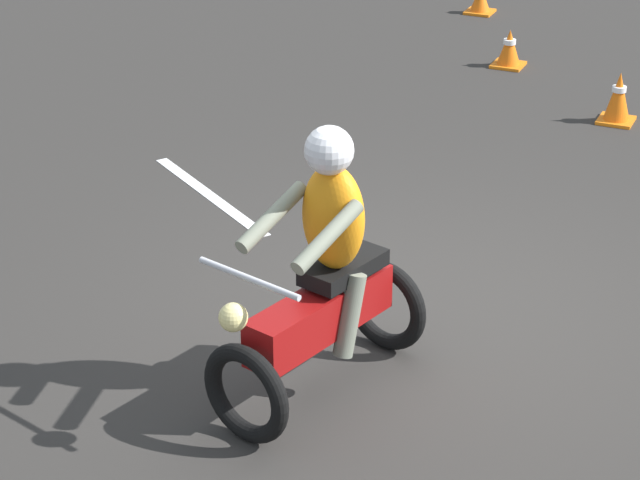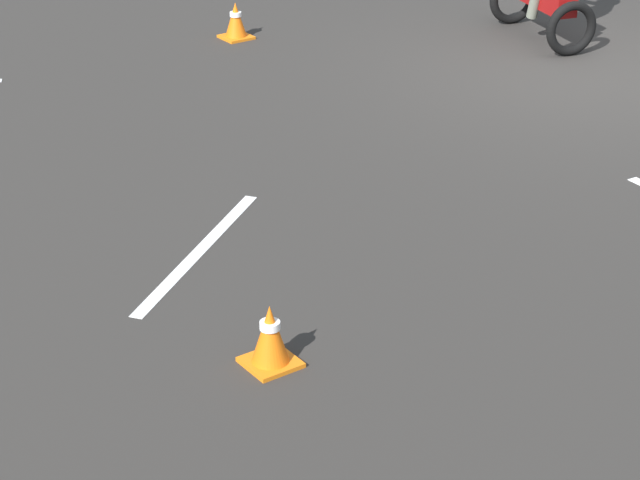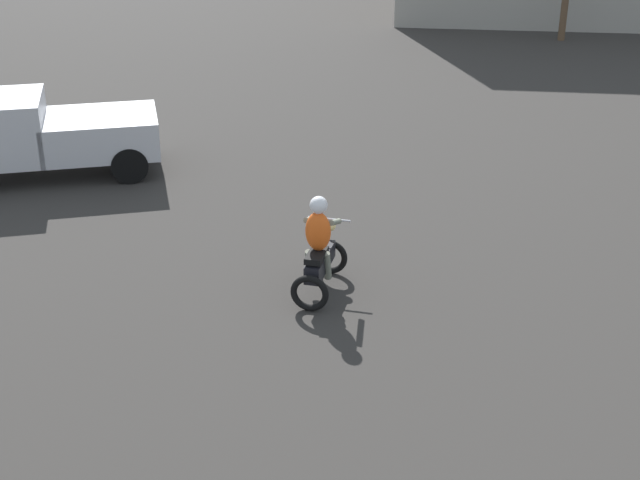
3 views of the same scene
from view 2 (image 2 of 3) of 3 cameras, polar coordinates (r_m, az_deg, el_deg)
name	(u,v)px [view 2 (image 2 of 3)]	position (r m, az deg, el deg)	size (l,w,h in m)	color
ground_plane	(596,70)	(13.48, 12.52, 7.59)	(120.00, 120.00, 0.00)	#2D2B28
traffic_cone_near_right	(270,337)	(7.78, -2.30, -4.43)	(0.32, 0.32, 0.42)	orange
traffic_cone_mid_center	(236,21)	(14.21, -3.87, 9.95)	(0.32, 0.32, 0.41)	orange
lane_stripe_nw	(199,251)	(9.30, -5.56, -0.52)	(0.10, 2.10, 0.01)	silver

